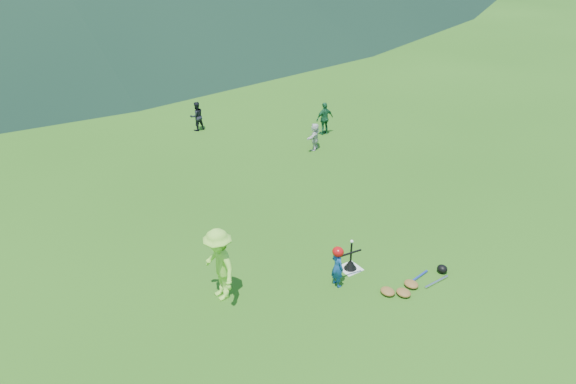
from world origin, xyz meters
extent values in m
plane|color=#255513|center=(0.00, 0.00, 0.00)|extent=(120.00, 120.00, 0.00)
cube|color=silver|center=(0.00, 0.00, 0.01)|extent=(0.45, 0.45, 0.02)
sphere|color=white|center=(0.00, 0.00, 0.74)|extent=(0.08, 0.08, 0.08)
imported|color=#14448F|center=(-0.63, -0.29, 0.47)|extent=(0.23, 0.35, 0.94)
imported|color=#93E042|center=(-2.90, 0.78, 0.81)|extent=(0.63, 1.07, 1.63)
imported|color=black|center=(1.03, 9.83, 0.53)|extent=(0.53, 0.42, 1.07)
imported|color=#1C5E37|center=(4.60, 6.91, 0.59)|extent=(0.70, 0.31, 1.17)
imported|color=silver|center=(3.48, 6.00, 0.46)|extent=(0.87, 0.69, 0.92)
cone|color=black|center=(0.00, 0.00, 0.11)|extent=(0.30, 0.30, 0.18)
cylinder|color=black|center=(0.00, 0.00, 0.45)|extent=(0.04, 0.04, 0.50)
ellipsoid|color=#AE0B0D|center=(-0.63, -0.29, 0.86)|extent=(0.24, 0.26, 0.22)
cylinder|color=black|center=(-0.33, -0.29, 0.70)|extent=(0.62, 0.13, 0.07)
ellipsoid|color=olive|center=(0.32, -1.37, 0.06)|extent=(0.28, 0.34, 0.13)
ellipsoid|color=olive|center=(0.67, -1.25, 0.06)|extent=(0.28, 0.34, 0.13)
ellipsoid|color=olive|center=(0.07, -1.15, 0.06)|extent=(0.28, 0.34, 0.13)
cylinder|color=silver|center=(1.22, -1.47, 0.03)|extent=(0.72, 0.07, 0.06)
cylinder|color=#263FA5|center=(1.02, -1.12, 0.03)|extent=(0.68, 0.16, 0.05)
ellipsoid|color=black|center=(1.62, -1.27, 0.09)|extent=(0.22, 0.24, 0.19)
cube|color=gray|center=(0.00, 28.00, 0.60)|extent=(70.00, 0.03, 1.20)
cube|color=yellow|center=(0.00, 28.00, 1.24)|extent=(70.00, 0.08, 0.08)
cylinder|color=gray|center=(0.00, 28.00, 0.60)|extent=(0.07, 0.07, 1.30)
camera|label=1|loc=(-7.10, -7.86, 7.43)|focal=35.00mm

